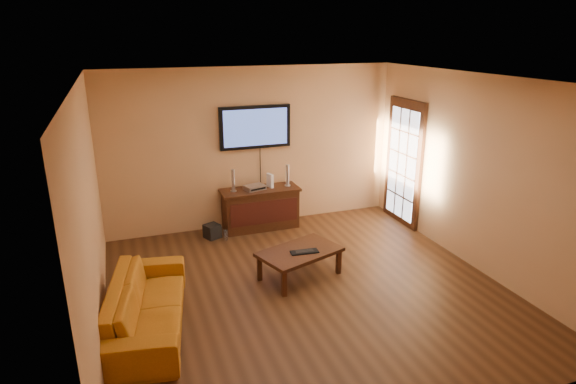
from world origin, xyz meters
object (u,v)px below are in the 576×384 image
speaker_right (288,176)px  game_console (270,181)px  speaker_left (233,181)px  subwoofer (212,231)px  television (255,127)px  keyboard (304,252)px  coffee_table (300,254)px  media_console (260,208)px  bottle (226,235)px  av_receiver (255,187)px  sofa (146,297)px

speaker_right → game_console: speaker_right is taller
speaker_left → subwoofer: size_ratio=1.66×
television → subwoofer: 1.86m
television → keyboard: size_ratio=3.12×
subwoofer → keyboard: bearing=-87.4°
television → coffee_table: (-0.00, -2.08, -1.37)m
media_console → speaker_right: bearing=1.4°
speaker_left → game_console: 0.65m
television → game_console: (0.19, -0.17, -0.90)m
bottle → subwoofer: bearing=137.1°
av_receiver → subwoofer: bearing=176.4°
television → subwoofer: (-0.87, -0.36, -1.60)m
av_receiver → subwoofer: av_receiver is taller
subwoofer → sofa: bearing=-141.7°
media_console → av_receiver: av_receiver is taller
media_console → television: bearing=90.0°
keyboard → speaker_right: bearing=76.8°
speaker_left → speaker_right: (0.95, -0.01, 0.00)m
television → bottle: size_ratio=6.53×
media_console → av_receiver: size_ratio=4.05×
television → bottle: 1.85m
sofa → game_console: bearing=-32.8°
media_console → keyboard: 1.95m
coffee_table → bottle: size_ratio=6.71×
game_console → av_receiver: bearing=174.0°
keyboard → subwoofer: bearing=116.7°
bottle → television: bearing=37.8°
coffee_table → game_console: size_ratio=5.29×
speaker_right → bottle: bearing=-164.4°
coffee_table → keyboard: keyboard is taller
av_receiver → keyboard: size_ratio=0.85×
speaker_left → television: bearing=22.4°
speaker_left → av_receiver: speaker_left is taller
media_console → subwoofer: media_console is taller
television → speaker_right: size_ratio=3.20×
television → speaker_left: television is taller
coffee_table → sofa: 2.12m
media_console → bottle: bearing=-155.1°
bottle → av_receiver: bearing=28.8°
keyboard → sofa: bearing=-167.9°
sofa → media_console: bearing=-30.8°
speaker_right → av_receiver: size_ratio=1.15×
keyboard → television: bearing=91.0°
media_console → speaker_left: speaker_left is taller
television → sofa: television is taller
keyboard → game_console: bearing=85.5°
media_console → subwoofer: 0.91m
coffee_table → speaker_right: 2.02m
coffee_table → sofa: bearing=-165.5°
media_console → coffee_table: bearing=-90.0°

